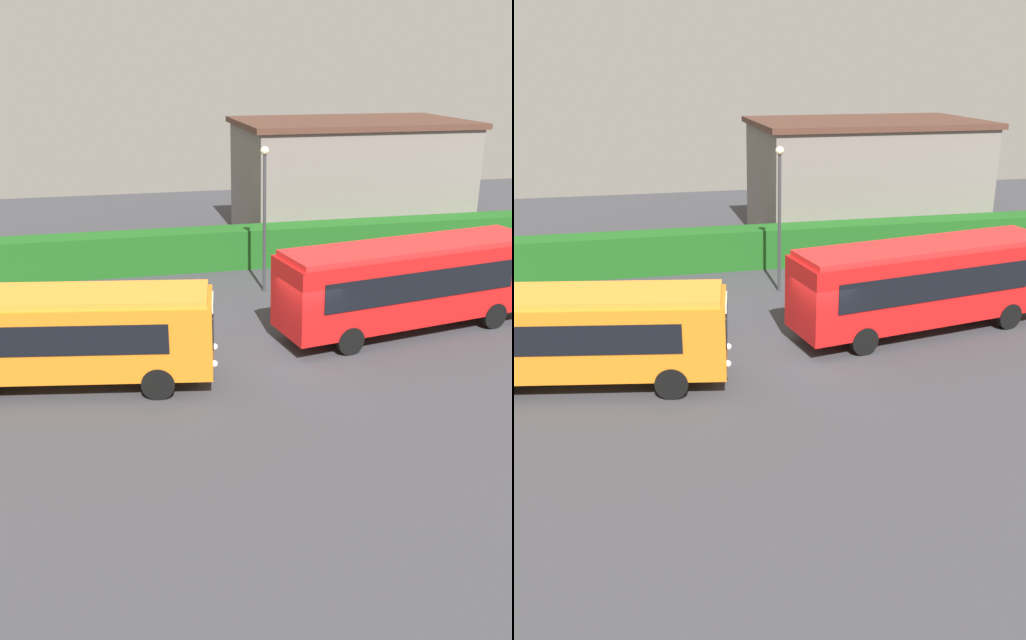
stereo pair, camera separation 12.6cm
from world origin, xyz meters
TOP-DOWN VIEW (x-y plane):
  - ground_plane at (0.00, 0.00)m, footprint 64.00×64.00m
  - bus_orange at (-7.50, -0.53)m, footprint 8.98×3.84m
  - bus_red at (4.55, 1.46)m, footprint 10.41×4.26m
  - person_center at (-7.86, 1.74)m, footprint 0.44×0.54m
  - hedge_row at (0.00, 11.21)m, footprint 44.00×1.58m
  - depot_building at (7.36, 15.91)m, footprint 12.38×8.11m
  - lamppost at (0.41, 7.12)m, footprint 0.36×0.36m

SIDE VIEW (x-z plane):
  - ground_plane at x=0.00m, z-range 0.00..0.00m
  - hedge_row at x=0.00m, z-range 0.00..1.90m
  - person_center at x=-7.86m, z-range 0.05..1.91m
  - bus_orange at x=-7.50m, z-range 0.24..3.27m
  - bus_red at x=4.55m, z-range 0.24..3.58m
  - depot_building at x=7.36m, z-range 0.01..6.49m
  - lamppost at x=0.41m, z-range 0.72..6.94m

